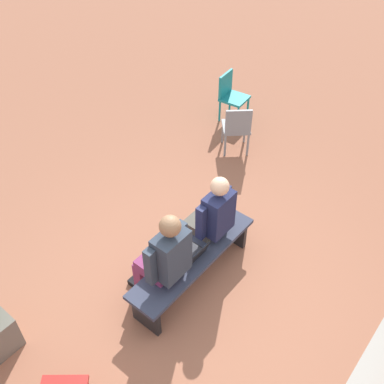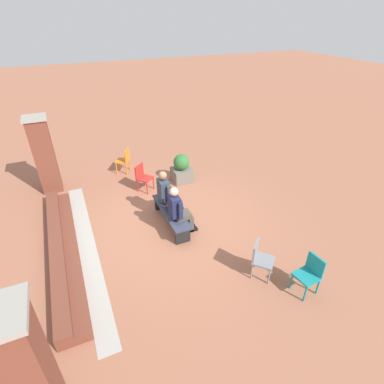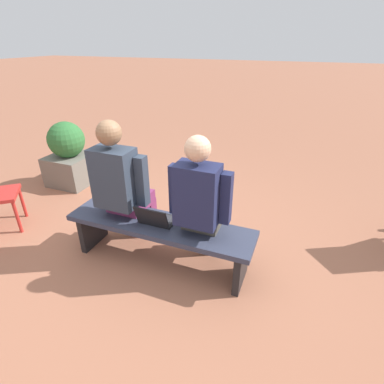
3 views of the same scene
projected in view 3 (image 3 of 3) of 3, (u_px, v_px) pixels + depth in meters
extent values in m
plane|color=#9E6047|center=(147.00, 266.00, 2.94)|extent=(60.00, 60.00, 0.00)
cube|color=#33384C|center=(159.00, 225.00, 2.81)|extent=(1.80, 0.44, 0.05)
cube|color=black|center=(241.00, 265.00, 2.65)|extent=(0.06, 0.37, 0.40)
cube|color=black|center=(93.00, 227.00, 3.17)|extent=(0.06, 0.37, 0.40)
cube|color=#4C473D|center=(205.00, 217.00, 2.78)|extent=(0.32, 0.38, 0.13)
cube|color=#4C473D|center=(218.00, 233.00, 3.04)|extent=(0.10, 0.11, 0.45)
cube|color=black|center=(219.00, 245.00, 3.18)|extent=(0.10, 0.23, 0.07)
cube|color=#4C473D|center=(203.00, 229.00, 3.10)|extent=(0.10, 0.11, 0.45)
cube|color=black|center=(204.00, 241.00, 3.23)|extent=(0.10, 0.23, 0.07)
cube|color=#1E2347|center=(197.00, 195.00, 2.46)|extent=(0.36, 0.23, 0.53)
cube|color=navy|center=(202.00, 193.00, 2.57)|extent=(0.05, 0.01, 0.32)
cube|color=#1E2347|center=(226.00, 198.00, 2.45)|extent=(0.09, 0.10, 0.45)
cube|color=#1E2347|center=(175.00, 189.00, 2.59)|extent=(0.09, 0.10, 0.45)
sphere|color=#DBAD89|center=(198.00, 149.00, 2.27)|extent=(0.21, 0.21, 0.21)
cube|color=#7F2D5B|center=(131.00, 201.00, 3.05)|extent=(0.34, 0.40, 0.14)
cube|color=#7F2D5B|center=(150.00, 217.00, 3.32)|extent=(0.11, 0.12, 0.45)
cube|color=black|center=(154.00, 228.00, 3.45)|extent=(0.11, 0.24, 0.07)
cube|color=#7F2D5B|center=(136.00, 214.00, 3.37)|extent=(0.11, 0.12, 0.45)
cube|color=black|center=(140.00, 225.00, 3.51)|extent=(0.11, 0.24, 0.07)
cube|color=#2D3847|center=(115.00, 178.00, 2.71)|extent=(0.38, 0.24, 0.56)
cube|color=#2D3847|center=(142.00, 181.00, 2.70)|extent=(0.09, 0.10, 0.48)
cube|color=#2D3847|center=(98.00, 173.00, 2.85)|extent=(0.09, 0.10, 0.48)
sphere|color=#8C6647|center=(109.00, 133.00, 2.51)|extent=(0.22, 0.22, 0.22)
cube|color=black|center=(159.00, 219.00, 2.83)|extent=(0.32, 0.22, 0.02)
cube|color=#2D2D33|center=(159.00, 218.00, 2.83)|extent=(0.29, 0.15, 0.00)
cube|color=black|center=(151.00, 217.00, 2.67)|extent=(0.32, 0.07, 0.19)
cube|color=#33519E|center=(152.00, 217.00, 2.67)|extent=(0.28, 0.06, 0.17)
cylinder|color=red|center=(17.00, 217.00, 3.35)|extent=(0.04, 0.04, 0.40)
cylinder|color=red|center=(23.00, 202.00, 3.66)|extent=(0.04, 0.04, 0.40)
cube|color=#6B665B|center=(72.00, 169.00, 4.52)|extent=(0.60, 0.60, 0.44)
sphere|color=#2D6B33|center=(66.00, 140.00, 4.31)|extent=(0.52, 0.52, 0.52)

